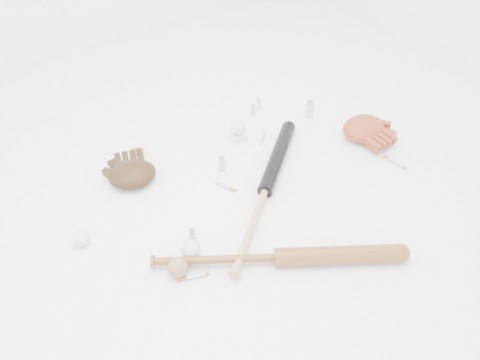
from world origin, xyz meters
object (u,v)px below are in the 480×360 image
bat_dark (265,190)px  pedestal (238,136)px  bat_wood (277,257)px  glove_dark (132,174)px

bat_dark → pedestal: bearing=34.3°
bat_wood → glove_dark: 0.75m
pedestal → bat_dark: bearing=-103.9°
bat_dark → glove_dark: bearing=98.5°
bat_dark → pedestal: size_ratio=13.30×
bat_wood → pedestal: bearing=99.1°
bat_wood → glove_dark: (-0.30, 0.69, 0.01)m
bat_dark → glove_dark: glove_dark is taller
pedestal → glove_dark: bearing=-179.0°
glove_dark → bat_wood: bearing=-52.0°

